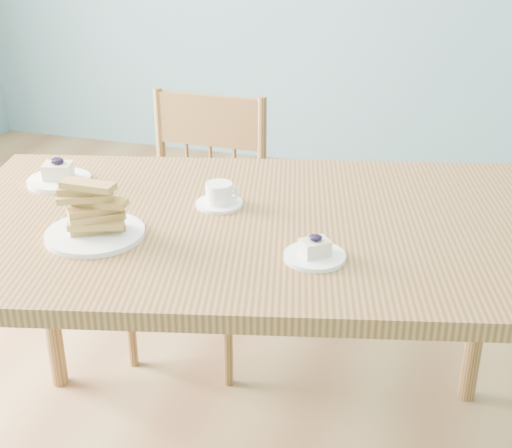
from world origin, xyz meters
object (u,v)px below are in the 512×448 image
at_px(dining_chair, 198,228).
at_px(coffee_cup, 220,196).
at_px(dining_table, 254,249).
at_px(cheesecake_plate_far, 59,176).
at_px(cheesecake_plate_near, 315,253).
at_px(biscotti_plate, 93,218).

distance_m(dining_chair, coffee_cup, 0.70).
relative_size(dining_table, cheesecake_plate_far, 9.72).
bearing_deg(coffee_cup, cheesecake_plate_near, -56.28).
height_order(dining_chair, coffee_cup, dining_chair).
distance_m(cheesecake_plate_near, coffee_cup, 0.37).
relative_size(dining_table, biscotti_plate, 7.23).
xyz_separation_m(cheesecake_plate_far, biscotti_plate, (0.26, -0.28, 0.03)).
height_order(dining_chair, cheesecake_plate_far, dining_chair).
xyz_separation_m(cheesecake_plate_near, cheesecake_plate_far, (-0.78, 0.24, 0.00)).
bearing_deg(biscotti_plate, cheesecake_plate_far, 133.23).
bearing_deg(cheesecake_plate_near, dining_chair, 127.74).
bearing_deg(cheesecake_plate_near, cheesecake_plate_far, 163.23).
bearing_deg(dining_chair, cheesecake_plate_near, -51.36).
relative_size(cheesecake_plate_far, biscotti_plate, 0.74).
height_order(dining_table, coffee_cup, coffee_cup).
relative_size(cheesecake_plate_near, coffee_cup, 1.14).
xyz_separation_m(dining_chair, coffee_cup, (0.27, -0.52, 0.37)).
xyz_separation_m(cheesecake_plate_near, coffee_cup, (-0.30, 0.22, 0.01)).
relative_size(cheesecake_plate_far, coffee_cup, 1.43).
bearing_deg(cheesecake_plate_far, dining_table, -7.75).
height_order(dining_chair, biscotti_plate, biscotti_plate).
relative_size(dining_chair, biscotti_plate, 3.97).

